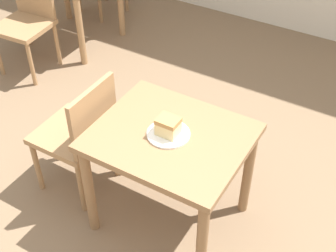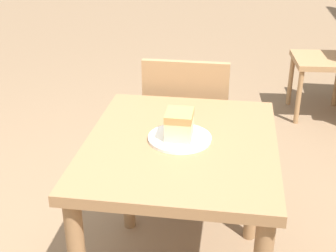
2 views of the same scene
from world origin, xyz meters
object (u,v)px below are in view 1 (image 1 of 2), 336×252
object	(u,v)px
chair_far_corner	(27,19)
plate	(168,134)
chair_near_window	(80,132)
dining_table_near	(170,151)
cake_slice	(168,126)

from	to	relation	value
chair_far_corner	plate	bearing A→B (deg)	-29.09
chair_near_window	plate	world-z (taller)	chair_near_window
chair_far_corner	chair_near_window	bearing A→B (deg)	-39.39
dining_table_near	plate	world-z (taller)	plate
cake_slice	chair_far_corner	bearing A→B (deg)	155.08
chair_far_corner	plate	size ratio (longest dim) A/B	3.60
chair_near_window	chair_far_corner	distance (m)	1.62
cake_slice	chair_near_window	bearing A→B (deg)	-176.89
chair_near_window	chair_far_corner	xyz separation A→B (m)	(-1.32, 0.93, 0.00)
dining_table_near	cake_slice	size ratio (longest dim) A/B	7.09
dining_table_near	plate	xyz separation A→B (m)	(-0.01, -0.01, 0.13)
chair_near_window	chair_far_corner	world-z (taller)	same
chair_far_corner	dining_table_near	bearing A→B (deg)	-28.83
plate	cake_slice	xyz separation A→B (m)	(-0.00, -0.00, 0.06)
chair_near_window	plate	bearing A→B (deg)	93.30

